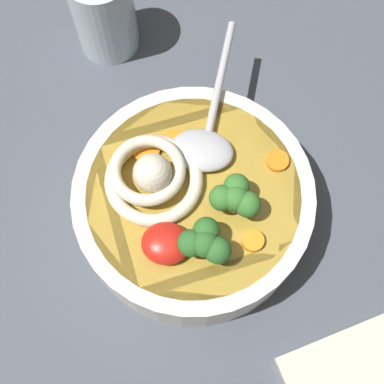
{
  "coord_description": "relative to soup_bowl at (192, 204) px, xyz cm",
  "views": [
    {
      "loc": [
        -0.13,
        18.21,
        56.83
      ],
      "look_at": [
        1.51,
        0.64,
        11.14
      ],
      "focal_mm": 49.11,
      "sensor_mm": 36.0,
      "label": 1
    }
  ],
  "objects": [
    {
      "name": "carrot_slice_extra_a",
      "position": [
        -7.65,
        -3.81,
        3.64
      ],
      "size": [
        2.18,
        2.18,
        0.56
      ],
      "primitive_type": "cylinder",
      "color": "orange",
      "rests_on": "soup_bowl"
    },
    {
      "name": "carrot_slice_beside_noodles",
      "position": [
        2.3,
        -4.85,
        3.71
      ],
      "size": [
        2.38,
        2.38,
        0.69
      ],
      "primitive_type": "cylinder",
      "color": "orange",
      "rests_on": "soup_bowl"
    },
    {
      "name": "carrot_slice_beside_chili",
      "position": [
        -5.74,
        4.28,
        3.69
      ],
      "size": [
        2.02,
        2.02,
        0.65
      ],
      "primitive_type": "cylinder",
      "color": "orange",
      "rests_on": "soup_bowl"
    },
    {
      "name": "broccoli_floret_rear",
      "position": [
        -1.49,
        5.37,
        5.7
      ],
      "size": [
        4.72,
        4.06,
        3.73
      ],
      "color": "#7A9E60",
      "rests_on": "soup_bowl"
    },
    {
      "name": "soup_spoon",
      "position": [
        -0.59,
        -5.38,
        4.16
      ],
      "size": [
        6.44,
        17.47,
        1.6
      ],
      "rotation": [
        0.0,
        0.0,
        4.6
      ],
      "color": "#B7B7BC",
      "rests_on": "soup_bowl"
    },
    {
      "name": "soup_bowl",
      "position": [
        0.0,
        0.0,
        0.0
      ],
      "size": [
        23.0,
        23.0,
        6.96
      ],
      "color": "silver",
      "rests_on": "table_slab"
    },
    {
      "name": "drinking_glass",
      "position": [
        12.03,
        -21.26,
        1.62
      ],
      "size": [
        7.08,
        7.08,
        10.43
      ],
      "primitive_type": "cylinder",
      "color": "silver",
      "rests_on": "table_slab"
    },
    {
      "name": "carrot_slice_front",
      "position": [
        4.94,
        -3.85,
        3.64
      ],
      "size": [
        2.76,
        2.76,
        0.55
      ],
      "primitive_type": "cylinder",
      "color": "orange",
      "rests_on": "soup_bowl"
    },
    {
      "name": "broccoli_floret_near_spoon",
      "position": [
        -3.83,
        0.99,
        5.67
      ],
      "size": [
        4.65,
        4.01,
        3.68
      ],
      "color": "#7A9E60",
      "rests_on": "soup_bowl"
    },
    {
      "name": "noodle_pile",
      "position": [
        3.92,
        -0.87,
        4.64
      ],
      "size": [
        10.14,
        9.94,
        4.08
      ],
      "color": "beige",
      "rests_on": "soup_bowl"
    },
    {
      "name": "table_slab",
      "position": [
        -1.51,
        -0.64,
        -5.69
      ],
      "size": [
        110.45,
        110.45,
        4.18
      ],
      "primitive_type": "cube",
      "color": "#474C56",
      "rests_on": "ground"
    },
    {
      "name": "chili_sauce_dollop",
      "position": [
        1.97,
        5.42,
        4.34
      ],
      "size": [
        4.35,
        3.92,
        1.96
      ],
      "primitive_type": "ellipsoid",
      "color": "red",
      "rests_on": "soup_bowl"
    }
  ]
}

